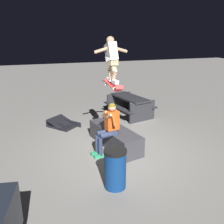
% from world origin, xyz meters
% --- Properties ---
extents(ground_plane, '(40.00, 40.00, 0.00)m').
position_xyz_m(ground_plane, '(0.00, 0.00, 0.00)').
color(ground_plane, gray).
extents(ledge_box_main, '(2.04, 1.03, 0.54)m').
position_xyz_m(ledge_box_main, '(0.29, 0.03, 0.27)').
color(ledge_box_main, '#38383D').
rests_on(ledge_box_main, ground).
extents(person_sitting_on_ledge, '(0.59, 0.78, 1.37)m').
position_xyz_m(person_sitting_on_ledge, '(-0.07, 0.33, 0.77)').
color(person_sitting_on_ledge, '#2D3856').
rests_on(person_sitting_on_ledge, ground).
extents(skateboard, '(1.03, 0.27, 0.17)m').
position_xyz_m(skateboard, '(0.14, 0.15, 1.80)').
color(skateboard, '#B72D2D').
extents(skater_airborne, '(0.63, 0.89, 1.12)m').
position_xyz_m(skater_airborne, '(0.20, 0.15, 2.49)').
color(skater_airborne, white).
extents(kicker_ramp, '(1.17, 1.15, 0.35)m').
position_xyz_m(kicker_ramp, '(2.31, 1.22, 0.06)').
color(kicker_ramp, black).
rests_on(kicker_ramp, ground).
extents(picnic_table_back, '(1.97, 1.71, 0.75)m').
position_xyz_m(picnic_table_back, '(2.68, -1.37, 0.50)').
color(picnic_table_back, '#28282D').
rests_on(picnic_table_back, ground).
extents(trash_bin, '(0.47, 0.47, 0.86)m').
position_xyz_m(trash_bin, '(-1.56, 0.64, 0.43)').
color(trash_bin, navy).
rests_on(trash_bin, ground).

